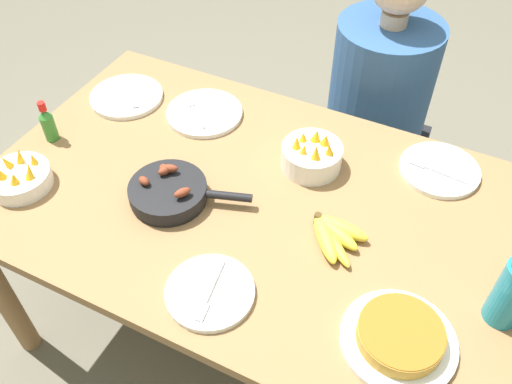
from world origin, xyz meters
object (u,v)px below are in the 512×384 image
Objects in this scene: empty_plate_far_left at (439,170)px; banana_bunch at (333,235)px; frittata_plate_center at (399,337)px; empty_plate_far_right at (210,292)px; hot_sauce_bottle at (48,123)px; skillet at (170,192)px; empty_plate_near_front at (204,113)px; fruit_bowl_citrus at (19,177)px; empty_plate_mid_edge at (127,97)px; fruit_bowl_mango at (312,155)px; person_figure at (373,127)px.

banana_bunch is at bearing -116.78° from empty_plate_far_left.
empty_plate_far_right is at bearing -170.34° from frittata_plate_center.
frittata_plate_center is 1.21m from hot_sauce_bottle.
banana_bunch is 0.50× the size of skillet.
banana_bunch reaches higher than empty_plate_far_right.
fruit_bowl_citrus is at bearing -121.09° from empty_plate_near_front.
empty_plate_far_right is 1.22× the size of fruit_bowl_citrus.
empty_plate_far_left is at bearing 63.22° from banana_bunch.
skillet is 1.35× the size of empty_plate_near_front.
frittata_plate_center is (0.71, -0.15, -0.00)m from skillet.
fruit_bowl_citrus reaches higher than empty_plate_mid_edge.
fruit_bowl_mango is at bearing 124.00° from banana_bunch.
fruit_bowl_citrus reaches higher than empty_plate_far_right.
empty_plate_near_front is 0.74m from person_figure.
hot_sauce_bottle is (-0.48, 0.06, 0.03)m from skillet.
skillet is at bearing 167.87° from frittata_plate_center.
empty_plate_far_right is (-0.45, -0.08, -0.02)m from frittata_plate_center.
empty_plate_mid_edge is (-0.65, 0.57, -0.00)m from empty_plate_far_right.
empty_plate_far_left is at bearing 19.01° from hot_sauce_bottle.
empty_plate_mid_edge is 1.37× the size of fruit_bowl_mango.
person_figure is (0.10, 1.11, -0.26)m from empty_plate_far_right.
empty_plate_far_right is at bearing -6.97° from fruit_bowl_citrus.
fruit_bowl_mango reaches higher than frittata_plate_center.
skillet is at bearing -74.21° from empty_plate_near_front.
fruit_bowl_mango reaches higher than empty_plate_far_left.
person_figure is at bearing 97.63° from banana_bunch.
skillet reaches higher than empty_plate_far_left.
banana_bunch is 1.20× the size of hot_sauce_bottle.
person_figure reaches higher than banana_bunch.
banana_bunch is at bearing -82.37° from person_figure.
banana_bunch is 0.77× the size of empty_plate_far_right.
empty_plate_far_left is 0.20× the size of person_figure.
banana_bunch reaches higher than empty_plate_far_left.
banana_bunch is 0.94× the size of fruit_bowl_citrus.
frittata_plate_center is at bearing -23.90° from empty_plate_mid_edge.
frittata_plate_center is 0.61m from empty_plate_far_left.
empty_plate_far_right is (-0.21, -0.29, -0.01)m from banana_bunch.
person_figure is at bearing 44.43° from hot_sauce_bottle.
empty_plate_near_front is at bearing 58.91° from fruit_bowl_citrus.
frittata_plate_center is 1.21× the size of empty_plate_far_right.
hot_sauce_bottle is at bearing 106.51° from fruit_bowl_citrus.
banana_bunch reaches higher than empty_plate_near_front.
empty_plate_near_front is at bearing 121.17° from empty_plate_far_right.
empty_plate_near_front is 1.15× the size of empty_plate_far_right.
banana_bunch is 0.87m from person_figure.
frittata_plate_center is 1.13m from fruit_bowl_citrus.
skillet is 0.80m from empty_plate_far_left.
person_figure is at bearing 49.61° from skillet.
fruit_bowl_citrus reaches higher than frittata_plate_center.
fruit_bowl_mango is 0.65m from person_figure.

